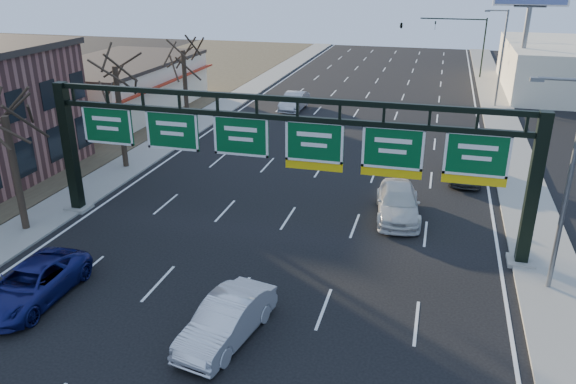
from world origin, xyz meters
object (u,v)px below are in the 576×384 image
(car_white_wagon, at_px, (398,203))
(car_silver_sedan, at_px, (227,320))
(sign_gantry, at_px, (280,148))
(car_blue_suv, at_px, (32,284))

(car_white_wagon, bearing_deg, car_silver_sedan, -119.02)
(sign_gantry, relative_size, car_blue_suv, 4.50)
(car_blue_suv, bearing_deg, car_silver_sedan, -2.31)
(car_blue_suv, bearing_deg, car_white_wagon, 41.65)
(car_silver_sedan, xyz_separation_m, car_white_wagon, (5.09, 12.64, 0.00))
(sign_gantry, relative_size, car_silver_sedan, 5.03)
(sign_gantry, bearing_deg, car_silver_sedan, -87.03)
(sign_gantry, height_order, car_blue_suv, sign_gantry)
(sign_gantry, height_order, car_silver_sedan, sign_gantry)
(car_silver_sedan, height_order, car_white_wagon, car_white_wagon)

